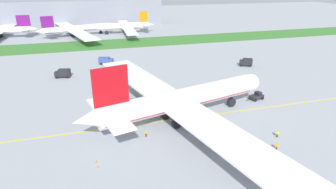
{
  "coord_description": "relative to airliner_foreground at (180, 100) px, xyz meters",
  "views": [
    {
      "loc": [
        -22.94,
        -57.79,
        33.44
      ],
      "look_at": [
        -3.41,
        11.05,
        3.62
      ],
      "focal_mm": 30.3,
      "sensor_mm": 36.0,
      "label": 1
    }
  ],
  "objects": [
    {
      "name": "ground_plane",
      "position": [
        2.86,
        -2.18,
        -5.67
      ],
      "size": [
        600.0,
        600.0,
        0.0
      ],
      "primitive_type": "plane",
      "color": "#9399A0",
      "rests_on": "ground"
    },
    {
      "name": "apron_taxi_line",
      "position": [
        2.86,
        0.83,
        -5.67
      ],
      "size": [
        280.0,
        0.36,
        0.01
      ],
      "primitive_type": "cube",
      "color": "yellow",
      "rests_on": "ground"
    },
    {
      "name": "grass_median_strip",
      "position": [
        2.86,
        93.57,
        -5.62
      ],
      "size": [
        320.0,
        24.0,
        0.1
      ],
      "primitive_type": "cube",
      "color": "#38722D",
      "rests_on": "ground"
    },
    {
      "name": "airliner_foreground",
      "position": [
        0.0,
        0.0,
        0.0
      ],
      "size": [
        50.66,
        81.61,
        16.7
      ],
      "color": "white",
      "rests_on": "ground"
    },
    {
      "name": "pushback_tug",
      "position": [
        25.95,
        6.67,
        -4.65
      ],
      "size": [
        6.0,
        3.45,
        2.22
      ],
      "color": "#26262B",
      "rests_on": "ground"
    },
    {
      "name": "ground_crew_wingwalker_port",
      "position": [
        18.6,
        -13.59,
        -4.6
      ],
      "size": [
        0.58,
        0.41,
        1.76
      ],
      "color": "black",
      "rests_on": "ground"
    },
    {
      "name": "ground_crew_marshaller_front",
      "position": [
        15.4,
        -17.87,
        -4.64
      ],
      "size": [
        0.58,
        0.35,
        1.7
      ],
      "color": "black",
      "rests_on": "ground"
    },
    {
      "name": "ground_crew_wingwalker_starboard",
      "position": [
        -9.73,
        -5.37,
        -4.64
      ],
      "size": [
        0.51,
        0.46,
        1.7
      ],
      "color": "black",
      "rests_on": "ground"
    },
    {
      "name": "traffic_cone_near_nose",
      "position": [
        -20.75,
        -13.7,
        -5.39
      ],
      "size": [
        0.36,
        0.36,
        0.58
      ],
      "color": "#F2590C",
      "rests_on": "ground"
    },
    {
      "name": "traffic_cone_port_wing",
      "position": [
        -21.04,
        -11.98,
        -5.39
      ],
      "size": [
        0.36,
        0.36,
        0.58
      ],
      "color": "#F2590C",
      "rests_on": "ground"
    },
    {
      "name": "service_truck_baggage_loader",
      "position": [
        -29.94,
        42.84,
        -4.05
      ],
      "size": [
        5.65,
        3.44,
        3.04
      ],
      "color": "black",
      "rests_on": "ground"
    },
    {
      "name": "service_truck_fuel_bowser",
      "position": [
        -13.92,
        55.69,
        -4.11
      ],
      "size": [
        6.24,
        4.04,
        2.86
      ],
      "color": "#33478C",
      "rests_on": "ground"
    },
    {
      "name": "service_truck_catering_van",
      "position": [
        40.32,
        37.54,
        -4.01
      ],
      "size": [
        5.37,
        4.15,
        3.1
      ],
      "color": "black",
      "rests_on": "ground"
    },
    {
      "name": "parked_airliner_far_centre",
      "position": [
        -26.57,
        120.73,
        -1.28
      ],
      "size": [
        44.17,
        72.57,
        12.92
      ],
      "color": "white",
      "rests_on": "ground"
    },
    {
      "name": "parked_airliner_far_right",
      "position": [
        3.45,
        121.65,
        -1.1
      ],
      "size": [
        36.98,
        57.65,
        13.49
      ],
      "color": "white",
      "rests_on": "ground"
    },
    {
      "name": "terminal_building",
      "position": [
        -19.89,
        162.2,
        3.33
      ],
      "size": [
        109.76,
        20.0,
        18.0
      ],
      "primitive_type": "cube",
      "color": "gray",
      "rests_on": "ground"
    }
  ]
}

